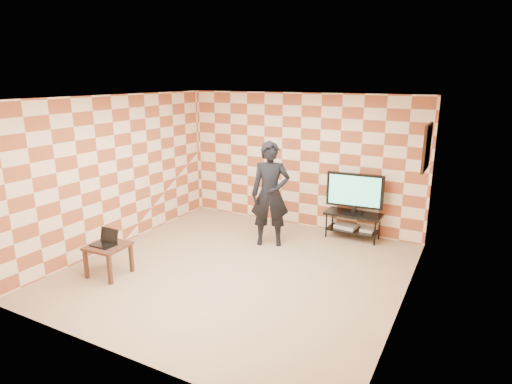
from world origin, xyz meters
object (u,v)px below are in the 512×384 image
at_px(tv_stand, 353,220).
at_px(side_table, 108,250).
at_px(tv, 355,191).
at_px(person, 270,194).

bearing_deg(tv_stand, side_table, -130.98).
relative_size(tv, side_table, 1.79).
bearing_deg(tv, side_table, -131.00).
bearing_deg(person, tv, 14.44).
xyz_separation_m(tv, person, (-1.27, -1.00, 0.03)).
bearing_deg(tv, tv_stand, 85.71).
bearing_deg(tv, person, -141.65).
bearing_deg(person, tv_stand, 14.52).
bearing_deg(tv_stand, person, -141.58).
bearing_deg(side_table, tv, 49.00).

